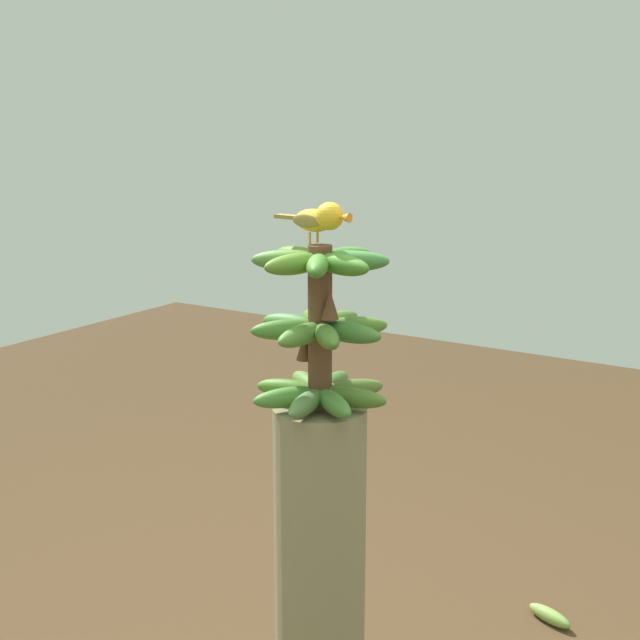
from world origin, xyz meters
The scene contains 4 objects.
banana_tree centered at (0.00, 0.00, 0.47)m, with size 0.20×0.20×0.93m, color #847A56.
banana_bunch centered at (0.00, 0.00, 1.11)m, with size 0.30×0.30×0.34m.
perched_bird centered at (0.01, -0.01, 1.33)m, with size 0.20×0.06×0.09m.
fallen_banana centered at (-0.24, -0.95, 0.02)m, with size 0.15×0.05×0.05m, color olive.
Camera 1 is at (-0.91, 1.44, 1.52)m, focal length 47.95 mm.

